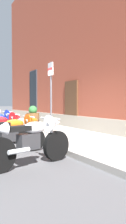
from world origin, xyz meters
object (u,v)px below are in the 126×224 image
motorcycle_red_sport (0,128)px  motorcycle_white_sport (34,138)px  motorcycle_orange_sport (13,132)px  barrel_planter (33,118)px  parking_sign (51,88)px

motorcycle_red_sport → motorcycle_white_sport: size_ratio=1.00×
motorcycle_red_sport → motorcycle_orange_sport: (1.18, 0.07, -0.00)m
motorcycle_orange_sport → barrel_planter: size_ratio=1.96×
motorcycle_red_sport → barrel_planter: barrel_planter is taller
motorcycle_red_sport → parking_sign: size_ratio=0.79×
parking_sign → barrel_planter: (-2.93, 0.46, -1.23)m
motorcycle_white_sport → parking_sign: 3.65m
motorcycle_red_sport → parking_sign: bearing=102.9°
barrel_planter → motorcycle_white_sport: bearing=-21.1°
motorcycle_red_sport → barrel_planter: 4.10m
motorcycle_red_sport → parking_sign: parking_sign is taller
motorcycle_orange_sport → motorcycle_white_sport: bearing=1.3°
motorcycle_orange_sport → barrel_planter: barrel_planter is taller
motorcycle_white_sport → parking_sign: (-2.93, 1.80, 1.23)m
parking_sign → motorcycle_white_sport: bearing=-31.5°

